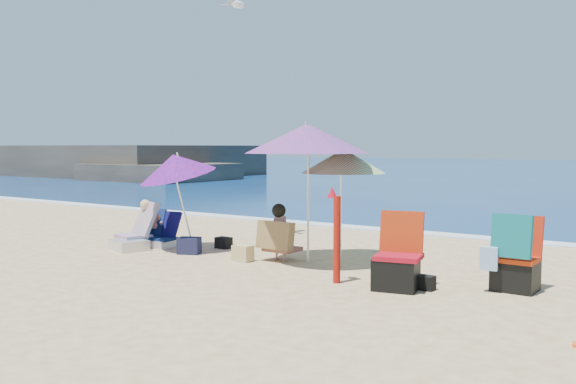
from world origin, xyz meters
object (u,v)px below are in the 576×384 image
Objects in this scene: camp_chair_left at (397,266)px; person_center at (279,233)px; camp_chair_right at (514,263)px; chair_navy at (162,238)px; seagull at (237,4)px; person_left at (153,225)px; umbrella_striped at (343,161)px; chair_rainbow at (134,237)px; umbrella_turquoise at (307,139)px; furled_umbrella at (336,230)px; umbrella_blue at (176,165)px.

camp_chair_left is 2.47m from person_center.
chair_navy is at bearing -179.02° from camp_chair_right.
camp_chair_left is 6.60m from seagull.
umbrella_striped is at bearing 12.60° from person_left.
person_left is (-0.01, 0.46, 0.17)m from chair_rainbow.
umbrella_striped is 2.42× the size of seagull.
umbrella_turquoise is at bearing 10.42° from chair_rainbow.
chair_navy is 2.56m from person_center.
camp_chair_left is 5.21m from person_left.
umbrella_turquoise is 2.58× the size of person_left.
camp_chair_left is (5.16, -0.21, 0.08)m from chair_rainbow.
umbrella_striped reaches higher than camp_chair_left.
chair_navy is at bearing -166.02° from umbrella_striped.
person_center is at bearing -168.92° from umbrella_turquoise.
person_center is at bearing 163.11° from camp_chair_left.
chair_rainbow is at bearing 175.53° from furled_umbrella.
umbrella_turquoise reaches higher than person_center.
umbrella_turquoise is 2.24× the size of camp_chair_left.
camp_chair_right is (2.08, 0.88, -0.35)m from furled_umbrella.
person_left is at bearing -178.91° from person_center.
camp_chair_left is 1.46m from camp_chair_right.
chair_navy is at bearing -176.78° from umbrella_turquoise.
umbrella_striped is 3.20m from camp_chair_right.
camp_chair_left is 1.15× the size of person_left.
camp_chair_left is at bearing -149.24° from camp_chair_right.
person_center reaches higher than person_left.
person_center is 1.08× the size of person_left.
camp_chair_right is (2.87, -0.71, -1.23)m from umbrella_striped.
umbrella_blue is 1.42× the size of furled_umbrella.
camp_chair_right is (1.25, 0.74, 0.06)m from camp_chair_left.
umbrella_turquoise reaches higher than person_left.
umbrella_blue reaches higher than chair_navy.
furled_umbrella is at bearing -157.12° from camp_chair_right.
umbrella_blue is at bearing -177.37° from camp_chair_right.
person_left is at bearing -167.40° from umbrella_striped.
furled_umbrella is at bearing -10.36° from person_left.
camp_chair_right is at bearing 0.98° from chair_navy.
furled_umbrella is 1.31× the size of camp_chair_left.
umbrella_striped is 1.85× the size of camp_chair_left.
person_center is at bearing 1.75° from chair_navy.
umbrella_turquoise is 2.40× the size of person_center.
umbrella_turquoise is 1.21× the size of umbrella_blue.
umbrella_blue is at bearing 173.67° from camp_chair_left.
chair_navy is 0.84× the size of seagull.
seagull reaches higher than umbrella_striped.
umbrella_blue reaches higher than chair_rainbow.
chair_rainbow is at bearing -169.69° from person_center.
umbrella_blue is at bearing -12.72° from person_left.
person_center is 4.90m from seagull.
chair_navy is 6.16m from camp_chair_right.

